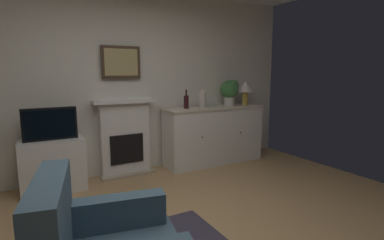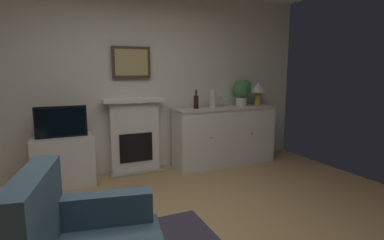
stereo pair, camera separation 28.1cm
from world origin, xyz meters
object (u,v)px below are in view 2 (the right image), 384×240
(table_lamp, at_px, (258,89))
(wine_glass_left, at_px, (220,100))
(fireplace_unit, at_px, (134,136))
(wine_glass_center, at_px, (226,99))
(wine_bottle, at_px, (196,102))
(tv_set, at_px, (61,122))
(potted_plant_small, at_px, (242,90))
(sideboard_cabinet, at_px, (225,135))
(tv_cabinet, at_px, (64,161))
(framed_picture, at_px, (131,62))
(vase_decorative, at_px, (213,99))

(table_lamp, bearing_deg, wine_glass_left, 178.97)
(fireplace_unit, height_order, wine_glass_center, fireplace_unit)
(fireplace_unit, relative_size, wine_bottle, 3.79)
(tv_set, bearing_deg, potted_plant_small, 1.12)
(sideboard_cabinet, bearing_deg, tv_cabinet, 179.64)
(fireplace_unit, height_order, potted_plant_small, potted_plant_small)
(wine_glass_left, height_order, potted_plant_small, potted_plant_small)
(framed_picture, distance_m, wine_glass_left, 1.48)
(vase_decorative, distance_m, tv_cabinet, 2.28)
(potted_plant_small, bearing_deg, tv_set, -178.88)
(sideboard_cabinet, xyz_separation_m, potted_plant_small, (0.34, 0.05, 0.72))
(table_lamp, relative_size, wine_glass_left, 2.42)
(table_lamp, height_order, wine_glass_center, table_lamp)
(fireplace_unit, distance_m, wine_glass_left, 1.45)
(fireplace_unit, distance_m, tv_cabinet, 1.01)
(vase_decorative, height_order, potted_plant_small, potted_plant_small)
(fireplace_unit, xyz_separation_m, potted_plant_small, (1.77, -0.13, 0.63))
(sideboard_cabinet, xyz_separation_m, wine_bottle, (-0.50, 0.03, 0.57))
(fireplace_unit, distance_m, sideboard_cabinet, 1.44)
(wine_bottle, relative_size, wine_glass_center, 1.76)
(fireplace_unit, xyz_separation_m, sideboard_cabinet, (1.43, -0.18, -0.08))
(fireplace_unit, bearing_deg, wine_bottle, -9.24)
(wine_glass_left, relative_size, potted_plant_small, 0.38)
(sideboard_cabinet, relative_size, potted_plant_small, 3.93)
(vase_decorative, xyz_separation_m, tv_set, (-2.16, 0.04, -0.21))
(tv_set, bearing_deg, tv_cabinet, 90.00)
(fireplace_unit, xyz_separation_m, wine_bottle, (0.93, -0.15, 0.48))
(framed_picture, bearing_deg, wine_glass_center, -8.19)
(framed_picture, distance_m, wine_bottle, 1.12)
(wine_glass_left, relative_size, vase_decorative, 0.59)
(sideboard_cabinet, bearing_deg, potted_plant_small, 7.56)
(wine_glass_center, relative_size, tv_cabinet, 0.22)
(framed_picture, distance_m, tv_set, 1.26)
(sideboard_cabinet, height_order, wine_glass_center, wine_glass_center)
(wine_bottle, relative_size, vase_decorative, 1.03)
(fireplace_unit, height_order, tv_set, fireplace_unit)
(wine_glass_center, bearing_deg, table_lamp, -1.21)
(sideboard_cabinet, bearing_deg, vase_decorative, -168.65)
(table_lamp, height_order, tv_set, table_lamp)
(table_lamp, height_order, tv_cabinet, table_lamp)
(vase_decorative, height_order, tv_set, vase_decorative)
(table_lamp, height_order, potted_plant_small, potted_plant_small)
(wine_glass_left, bearing_deg, sideboard_cabinet, -8.84)
(fireplace_unit, height_order, table_lamp, table_lamp)
(fireplace_unit, xyz_separation_m, table_lamp, (2.06, -0.18, 0.66))
(fireplace_unit, xyz_separation_m, framed_picture, (0.00, 0.05, 1.07))
(tv_set, bearing_deg, framed_picture, 13.31)
(sideboard_cabinet, xyz_separation_m, wine_glass_center, (0.03, 0.01, 0.58))
(sideboard_cabinet, xyz_separation_m, tv_set, (-2.41, -0.01, 0.39))
(fireplace_unit, relative_size, wine_glass_left, 6.67)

